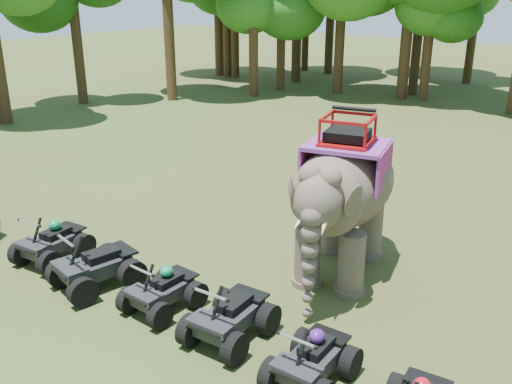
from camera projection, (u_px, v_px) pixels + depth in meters
ground at (222, 288)px, 12.54m from camera, size 110.00×110.00×0.00m
elephant at (343, 195)px, 12.67m from camera, size 3.03×4.78×3.72m
atv_0 at (51, 237)px, 13.55m from camera, size 1.41×1.80×1.23m
atv_1 at (95, 259)px, 12.36m from camera, size 1.60×2.00×1.33m
atv_2 at (162, 285)px, 11.53m from camera, size 1.14×1.55×1.15m
atv_3 at (230, 309)px, 10.56m from camera, size 1.39×1.81×1.27m
atv_4 at (312, 353)px, 9.40m from camera, size 1.24×1.64×1.17m
tree_22 at (76, 32)px, 29.85m from camera, size 5.27×5.27×7.52m
tree_23 at (168, 18)px, 30.47m from camera, size 6.15×6.15×8.79m
tree_24 at (253, 29)px, 31.72m from camera, size 5.21×5.21×7.45m
tree_25 at (341, 17)px, 32.38m from camera, size 6.04×6.04×8.63m
tree_26 at (429, 38)px, 30.62m from camera, size 4.73×4.73×6.75m
tree_27 at (281, 30)px, 33.60m from camera, size 4.96×4.96×7.08m
tree_28 at (306, 21)px, 41.06m from camera, size 4.93×4.93×7.05m
tree_29 at (410, 3)px, 30.48m from camera, size 7.24×7.24×10.34m
tree_32 at (235, 14)px, 37.87m from camera, size 5.85×5.85×8.35m
tree_33 at (419, 25)px, 32.14m from camera, size 5.47×5.47×7.81m
tree_34 at (227, 5)px, 38.05m from camera, size 6.63×6.63×9.47m
tree_36 at (331, 5)px, 39.40m from camera, size 6.58×6.58×9.41m
tree_37 at (474, 20)px, 35.68m from camera, size 5.53×5.53×7.89m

